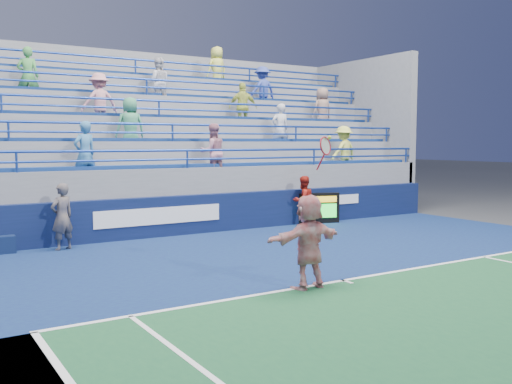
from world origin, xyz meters
TOP-DOWN VIEW (x-y plane):
  - ground at (0.00, 0.00)m, footprint 120.00×120.00m
  - sponsor_wall at (0.00, 6.50)m, footprint 18.00×0.32m
  - bleacher_stand at (-0.00, 10.27)m, footprint 18.00×5.60m
  - serve_speed_board at (4.30, 6.22)m, footprint 1.39×0.56m
  - judge_chair at (-4.88, 6.25)m, footprint 0.44×0.44m
  - tennis_player at (-0.86, -0.07)m, footprint 1.58×0.58m
  - line_judge at (-3.66, 5.92)m, footprint 0.69×0.58m
  - ball_girl at (3.64, 6.12)m, footprint 0.80×0.65m

SIDE VIEW (x-z plane):
  - ground at x=0.00m, z-range 0.00..0.00m
  - judge_chair at x=-4.88m, z-range -0.13..0.61m
  - serve_speed_board at x=4.30m, z-range 0.00..0.98m
  - sponsor_wall at x=0.00m, z-range 0.00..1.10m
  - ball_girl at x=3.64m, z-range 0.00..1.54m
  - line_judge at x=-3.66m, z-range 0.00..1.61m
  - tennis_player at x=-0.86m, z-range -0.50..2.19m
  - bleacher_stand at x=0.00m, z-range -1.52..4.61m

